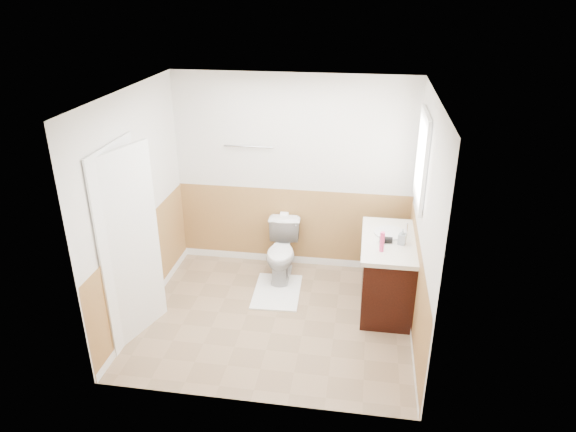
% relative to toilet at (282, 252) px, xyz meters
% --- Properties ---
extents(floor, '(3.00, 3.00, 0.00)m').
position_rel_toilet_xyz_m(floor, '(0.08, -0.89, -0.36)').
color(floor, '#8C7051').
rests_on(floor, ground).
extents(ceiling, '(3.00, 3.00, 0.00)m').
position_rel_toilet_xyz_m(ceiling, '(0.08, -0.89, 2.14)').
color(ceiling, white).
rests_on(ceiling, floor).
extents(wall_back, '(3.00, 0.00, 3.00)m').
position_rel_toilet_xyz_m(wall_back, '(0.08, 0.41, 0.89)').
color(wall_back, silver).
rests_on(wall_back, floor).
extents(wall_front, '(3.00, 0.00, 3.00)m').
position_rel_toilet_xyz_m(wall_front, '(0.08, -2.19, 0.89)').
color(wall_front, silver).
rests_on(wall_front, floor).
extents(wall_left, '(0.00, 3.00, 3.00)m').
position_rel_toilet_xyz_m(wall_left, '(-1.42, -0.89, 0.89)').
color(wall_left, silver).
rests_on(wall_left, floor).
extents(wall_right, '(0.00, 3.00, 3.00)m').
position_rel_toilet_xyz_m(wall_right, '(1.58, -0.89, 0.89)').
color(wall_right, silver).
rests_on(wall_right, floor).
extents(wainscot_back, '(3.00, 0.00, 3.00)m').
position_rel_toilet_xyz_m(wainscot_back, '(0.08, 0.40, 0.14)').
color(wainscot_back, '#AD8745').
rests_on(wainscot_back, floor).
extents(wainscot_front, '(3.00, 0.00, 3.00)m').
position_rel_toilet_xyz_m(wainscot_front, '(0.08, -2.17, 0.14)').
color(wainscot_front, '#AD8745').
rests_on(wainscot_front, floor).
extents(wainscot_left, '(0.00, 2.60, 2.60)m').
position_rel_toilet_xyz_m(wainscot_left, '(-1.41, -0.89, 0.14)').
color(wainscot_left, '#AD8745').
rests_on(wainscot_left, floor).
extents(wainscot_right, '(0.00, 2.60, 2.60)m').
position_rel_toilet_xyz_m(wainscot_right, '(1.56, -0.89, 0.14)').
color(wainscot_right, '#AD8745').
rests_on(wainscot_right, floor).
extents(toilet, '(0.43, 0.72, 0.72)m').
position_rel_toilet_xyz_m(toilet, '(0.00, 0.00, 0.00)').
color(toilet, silver).
rests_on(toilet, floor).
extents(bath_mat, '(0.59, 0.82, 0.02)m').
position_rel_toilet_xyz_m(bath_mat, '(0.00, -0.37, -0.35)').
color(bath_mat, white).
rests_on(bath_mat, floor).
extents(vanity_cabinet, '(0.55, 1.10, 0.80)m').
position_rel_toilet_xyz_m(vanity_cabinet, '(1.29, -0.43, 0.04)').
color(vanity_cabinet, black).
rests_on(vanity_cabinet, floor).
extents(vanity_knob_left, '(0.03, 0.03, 0.03)m').
position_rel_toilet_xyz_m(vanity_knob_left, '(0.99, -0.53, 0.19)').
color(vanity_knob_left, silver).
rests_on(vanity_knob_left, vanity_cabinet).
extents(vanity_knob_right, '(0.03, 0.03, 0.03)m').
position_rel_toilet_xyz_m(vanity_knob_right, '(0.99, -0.33, 0.19)').
color(vanity_knob_right, '#B9B8BF').
rests_on(vanity_knob_right, vanity_cabinet).
extents(countertop, '(0.60, 1.15, 0.05)m').
position_rel_toilet_xyz_m(countertop, '(1.28, -0.43, 0.47)').
color(countertop, silver).
rests_on(countertop, vanity_cabinet).
extents(sink_basin, '(0.36, 0.36, 0.02)m').
position_rel_toilet_xyz_m(sink_basin, '(1.29, -0.28, 0.50)').
color(sink_basin, silver).
rests_on(sink_basin, countertop).
extents(faucet, '(0.02, 0.02, 0.14)m').
position_rel_toilet_xyz_m(faucet, '(1.47, -0.28, 0.56)').
color(faucet, silver).
rests_on(faucet, countertop).
extents(lotion_bottle, '(0.05, 0.05, 0.22)m').
position_rel_toilet_xyz_m(lotion_bottle, '(1.19, -0.72, 0.60)').
color(lotion_bottle, '#ED3D78').
rests_on(lotion_bottle, countertop).
extents(soap_dispenser, '(0.10, 0.10, 0.17)m').
position_rel_toilet_xyz_m(soap_dispenser, '(1.41, -0.52, 0.58)').
color(soap_dispenser, gray).
rests_on(soap_dispenser, countertop).
extents(hair_dryer_body, '(0.14, 0.07, 0.07)m').
position_rel_toilet_xyz_m(hair_dryer_body, '(1.24, -0.51, 0.53)').
color(hair_dryer_body, black).
rests_on(hair_dryer_body, countertop).
extents(hair_dryer_handle, '(0.03, 0.03, 0.07)m').
position_rel_toilet_xyz_m(hair_dryer_handle, '(1.21, -0.57, 0.50)').
color(hair_dryer_handle, black).
rests_on(hair_dryer_handle, countertop).
extents(mirror_panel, '(0.02, 0.35, 0.90)m').
position_rel_toilet_xyz_m(mirror_panel, '(1.55, 0.21, 1.19)').
color(mirror_panel, silver).
rests_on(mirror_panel, wall_right).
extents(window_frame, '(0.04, 0.80, 1.00)m').
position_rel_toilet_xyz_m(window_frame, '(1.55, -0.30, 1.39)').
color(window_frame, white).
rests_on(window_frame, wall_right).
extents(window_glass, '(0.01, 0.70, 0.90)m').
position_rel_toilet_xyz_m(window_glass, '(1.56, -0.30, 1.39)').
color(window_glass, white).
rests_on(window_glass, wall_right).
extents(door, '(0.29, 0.78, 2.04)m').
position_rel_toilet_xyz_m(door, '(-1.32, -1.34, 0.66)').
color(door, white).
rests_on(door, wall_left).
extents(door_frame, '(0.02, 0.92, 2.10)m').
position_rel_toilet_xyz_m(door_frame, '(-1.40, -1.34, 0.67)').
color(door_frame, white).
rests_on(door_frame, wall_left).
extents(door_knob, '(0.06, 0.06, 0.06)m').
position_rel_toilet_xyz_m(door_knob, '(-1.26, -1.01, 0.59)').
color(door_knob, silver).
rests_on(door_knob, door).
extents(towel_bar, '(0.62, 0.02, 0.02)m').
position_rel_toilet_xyz_m(towel_bar, '(-0.47, 0.36, 1.24)').
color(towel_bar, silver).
rests_on(towel_bar, wall_back).
extents(tp_holder_bar, '(0.14, 0.02, 0.02)m').
position_rel_toilet_xyz_m(tp_holder_bar, '(-0.02, 0.34, 0.34)').
color(tp_holder_bar, silver).
rests_on(tp_holder_bar, wall_back).
extents(tp_roll, '(0.10, 0.11, 0.11)m').
position_rel_toilet_xyz_m(tp_roll, '(-0.02, 0.34, 0.34)').
color(tp_roll, white).
rests_on(tp_roll, tp_holder_bar).
extents(tp_sheet, '(0.10, 0.01, 0.16)m').
position_rel_toilet_xyz_m(tp_sheet, '(-0.02, 0.34, 0.23)').
color(tp_sheet, white).
rests_on(tp_sheet, tp_roll).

